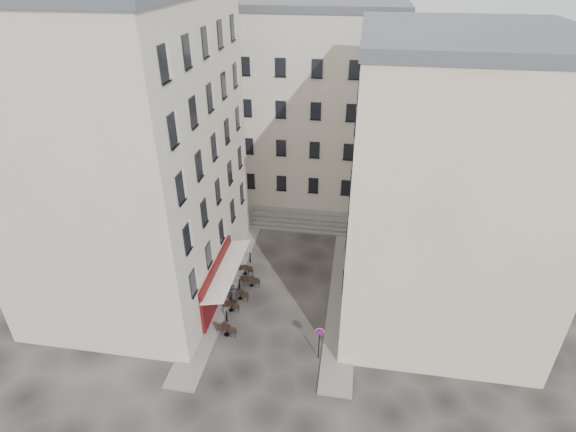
% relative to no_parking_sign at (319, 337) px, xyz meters
% --- Properties ---
extents(ground, '(90.00, 90.00, 0.00)m').
position_rel_no_parking_sign_xyz_m(ground, '(-3.30, 3.23, -1.77)').
color(ground, black).
rests_on(ground, ground).
extents(sidewalk_left, '(2.00, 22.00, 0.12)m').
position_rel_no_parking_sign_xyz_m(sidewalk_left, '(-7.80, 7.23, -1.71)').
color(sidewalk_left, slate).
rests_on(sidewalk_left, ground).
extents(sidewalk_right, '(2.00, 18.00, 0.12)m').
position_rel_no_parking_sign_xyz_m(sidewalk_right, '(1.20, 6.23, -1.71)').
color(sidewalk_right, slate).
rests_on(sidewalk_right, ground).
extents(building_left, '(12.20, 16.20, 20.60)m').
position_rel_no_parking_sign_xyz_m(building_left, '(-13.80, 6.23, 8.54)').
color(building_left, '#BDB5A1').
rests_on(building_left, ground).
extents(building_right, '(12.20, 14.20, 18.60)m').
position_rel_no_parking_sign_xyz_m(building_right, '(7.20, 6.73, 7.54)').
color(building_right, '#BFAC8E').
rests_on(building_right, ground).
extents(building_back, '(18.20, 10.20, 18.60)m').
position_rel_no_parking_sign_xyz_m(building_back, '(-4.30, 22.23, 7.54)').
color(building_back, '#BDB5A1').
rests_on(building_back, ground).
extents(cafe_storefront, '(1.74, 7.30, 3.50)m').
position_rel_no_parking_sign_xyz_m(cafe_storefront, '(-7.62, 4.23, 0.10)').
color(cafe_storefront, '#420B09').
rests_on(cafe_storefront, ground).
extents(stone_steps, '(9.00, 3.15, 0.80)m').
position_rel_no_parking_sign_xyz_m(stone_steps, '(-3.30, 15.81, -1.37)').
color(stone_steps, '#5E5C59').
rests_on(stone_steps, ground).
extents(bollard_near, '(0.12, 0.12, 0.98)m').
position_rel_no_parking_sign_xyz_m(bollard_near, '(-6.55, 2.23, -1.25)').
color(bollard_near, black).
rests_on(bollard_near, ground).
extents(bollard_mid, '(0.12, 0.12, 0.98)m').
position_rel_no_parking_sign_xyz_m(bollard_mid, '(-6.55, 5.73, -1.25)').
color(bollard_mid, black).
rests_on(bollard_mid, ground).
extents(bollard_far, '(0.12, 0.12, 0.98)m').
position_rel_no_parking_sign_xyz_m(bollard_far, '(-6.55, 9.23, -1.25)').
color(bollard_far, black).
rests_on(bollard_far, ground).
extents(no_parking_sign, '(0.57, 0.14, 2.50)m').
position_rel_no_parking_sign_xyz_m(no_parking_sign, '(0.00, 0.00, 0.00)').
color(no_parking_sign, black).
rests_on(no_parking_sign, ground).
extents(bistro_table_a, '(1.32, 0.62, 0.93)m').
position_rel_no_parking_sign_xyz_m(bistro_table_a, '(-6.21, 1.02, -1.30)').
color(bistro_table_a, black).
rests_on(bistro_table_a, ground).
extents(bistro_table_b, '(1.18, 0.55, 0.83)m').
position_rel_no_parking_sign_xyz_m(bistro_table_b, '(-6.54, 3.37, -1.35)').
color(bistro_table_b, black).
rests_on(bistro_table_b, ground).
extents(bistro_table_c, '(1.24, 0.58, 0.87)m').
position_rel_no_parking_sign_xyz_m(bistro_table_c, '(-6.23, 4.69, -1.33)').
color(bistro_table_c, black).
rests_on(bistro_table_c, ground).
extents(bistro_table_d, '(1.28, 0.60, 0.90)m').
position_rel_no_parking_sign_xyz_m(bistro_table_d, '(-5.74, 6.31, -1.31)').
color(bistro_table_d, black).
rests_on(bistro_table_d, ground).
extents(bistro_table_e, '(1.30, 0.61, 0.92)m').
position_rel_no_parking_sign_xyz_m(bistro_table_e, '(-6.57, 7.64, -1.30)').
color(bistro_table_e, black).
rests_on(bistro_table_e, ground).
extents(pedestrian, '(0.74, 0.55, 1.86)m').
position_rel_no_parking_sign_xyz_m(pedestrian, '(-6.50, 3.93, -0.84)').
color(pedestrian, black).
rests_on(pedestrian, ground).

